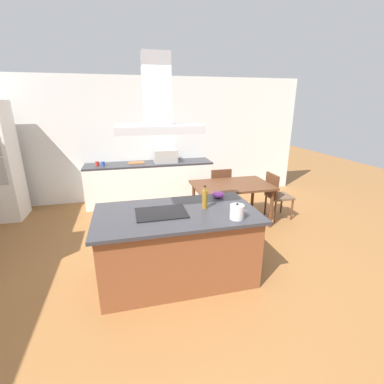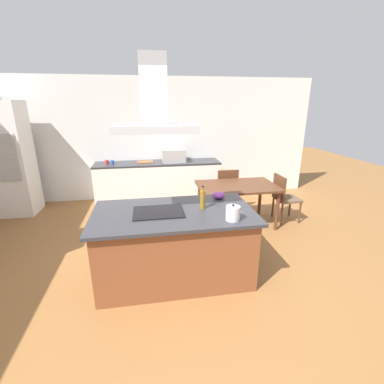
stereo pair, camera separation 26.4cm
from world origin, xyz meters
name	(u,v)px [view 1 (the left image)]	position (x,y,z in m)	size (l,w,h in m)	color
ground	(162,227)	(0.00, 1.50, 0.00)	(16.00, 16.00, 0.00)	#936033
wall_back	(149,140)	(0.00, 3.25, 1.35)	(7.20, 0.10, 2.70)	white
kitchen_island	(177,245)	(0.00, 0.00, 0.45)	(1.95, 1.08, 0.90)	brown
cooktop	(161,213)	(-0.18, 0.00, 0.91)	(0.60, 0.44, 0.01)	black
tea_kettle	(237,212)	(0.63, -0.36, 0.98)	(0.21, 0.16, 0.19)	silver
olive_oil_bottle	(205,199)	(0.36, 0.03, 1.02)	(0.07, 0.07, 0.29)	olive
mixing_bowl	(218,195)	(0.66, 0.36, 0.95)	(0.16, 0.16, 0.09)	purple
back_counter	(150,183)	(-0.05, 2.88, 0.45)	(2.74, 0.62, 0.90)	white
countertop_microwave	(165,156)	(0.30, 2.88, 1.04)	(0.50, 0.38, 0.28)	#B2AFAA
coffee_mug_red	(97,164)	(-1.14, 2.87, 0.95)	(0.08, 0.08, 0.09)	red
coffee_mug_blue	(103,164)	(-1.02, 2.82, 0.95)	(0.08, 0.08, 0.09)	#2D56B2
cutting_board	(136,163)	(-0.33, 2.93, 0.91)	(0.34, 0.24, 0.02)	#995B33
dining_table	(232,189)	(1.28, 1.39, 0.67)	(1.40, 0.90, 0.75)	#59331E
chair_facing_back_wall	(219,186)	(1.28, 2.06, 0.51)	(0.42, 0.42, 0.89)	brown
chair_at_right_end	(276,193)	(2.20, 1.39, 0.51)	(0.42, 0.42, 0.89)	brown
range_hood	(157,108)	(-0.18, 0.00, 2.10)	(0.90, 0.55, 0.78)	#ADADB2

